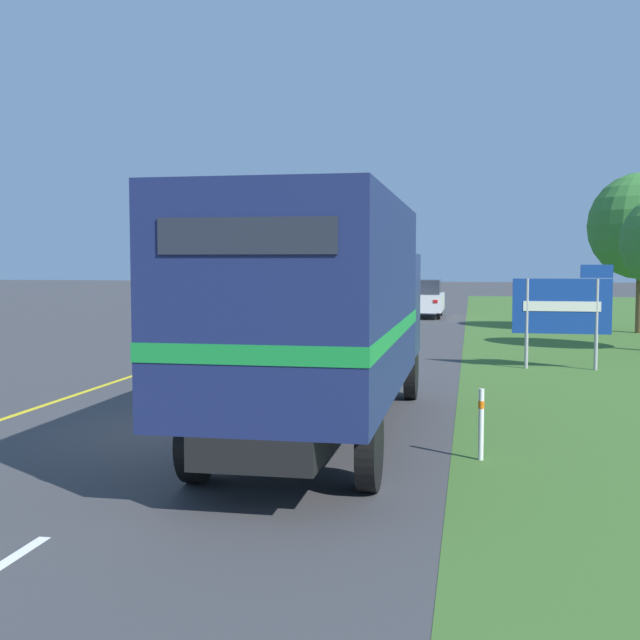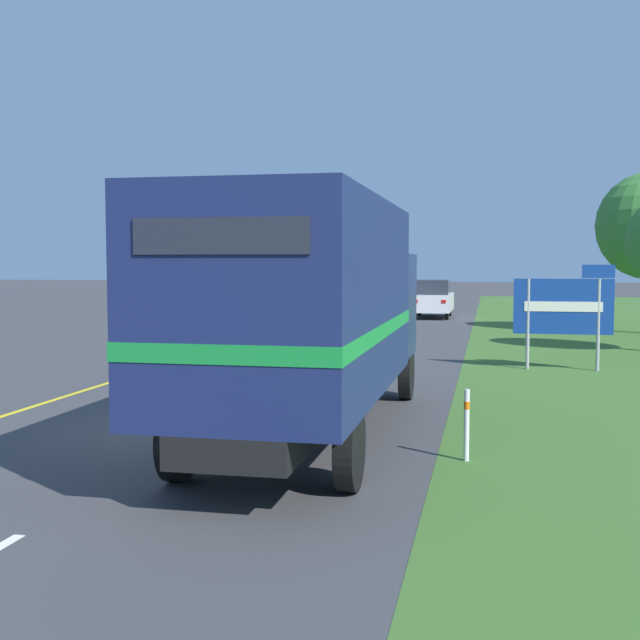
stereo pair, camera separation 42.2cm
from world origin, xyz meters
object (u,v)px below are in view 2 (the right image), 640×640
object	(u,v)px
horse_trailer_truck	(310,308)
delineator_post	(467,423)
lead_car_white	(297,312)
lead_car_grey_ahead	(398,287)
highway_sign	(565,307)
lead_car_white_ahead	(433,298)

from	to	relation	value
horse_trailer_truck	delineator_post	bearing A→B (deg)	-20.11
lead_car_white	delineator_post	world-z (taller)	lead_car_white
horse_trailer_truck	lead_car_white	distance (m)	15.74
lead_car_grey_ahead	horse_trailer_truck	bearing A→B (deg)	-85.33
lead_car_grey_ahead	highway_sign	world-z (taller)	highway_sign
lead_car_white_ahead	highway_sign	bearing A→B (deg)	-76.30
lead_car_white_ahead	highway_sign	size ratio (longest dim) A/B	1.67
highway_sign	delineator_post	xyz separation A→B (m)	(-2.06, -9.58, -1.02)
horse_trailer_truck	highway_sign	distance (m)	9.78
lead_car_white	delineator_post	xyz separation A→B (m)	(6.16, -16.06, -0.42)
horse_trailer_truck	lead_car_white	world-z (taller)	horse_trailer_truck
horse_trailer_truck	delineator_post	xyz separation A→B (m)	(2.29, -0.84, -1.43)
lead_car_white	highway_sign	size ratio (longest dim) A/B	1.59
horse_trailer_truck	highway_sign	xyz separation A→B (m)	(4.35, 8.75, -0.41)
lead_car_white	lead_car_white_ahead	distance (m)	12.30
lead_car_white	lead_car_grey_ahead	xyz separation A→B (m)	(0.40, 27.16, 0.05)
lead_car_grey_ahead	delineator_post	xyz separation A→B (m)	(5.76, -43.22, -0.46)
lead_car_grey_ahead	highway_sign	distance (m)	34.53
horse_trailer_truck	delineator_post	world-z (taller)	horse_trailer_truck
lead_car_grey_ahead	delineator_post	bearing A→B (deg)	-82.41
lead_car_white	highway_sign	distance (m)	10.48
horse_trailer_truck	lead_car_white_ahead	size ratio (longest dim) A/B	1.99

